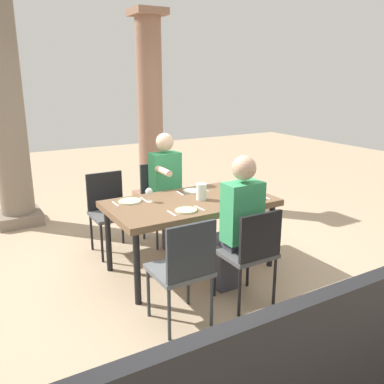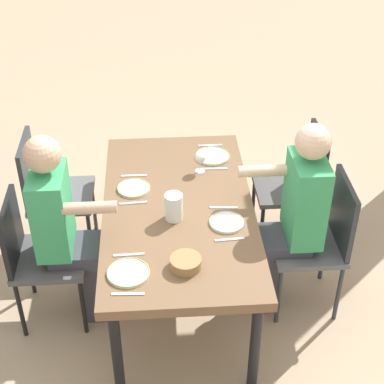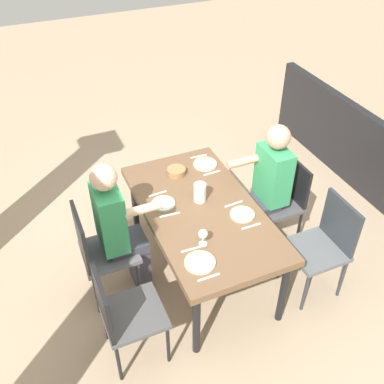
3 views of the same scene
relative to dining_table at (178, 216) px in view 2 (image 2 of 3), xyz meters
name	(u,v)px [view 2 (image 2 of 3)]	position (x,y,z in m)	size (l,w,h in m)	color
ground_plane	(180,295)	(0.00, 0.00, -0.68)	(16.00, 16.00, 0.00)	tan
dining_table	(178,216)	(0.00, 0.00, 0.00)	(1.67, 0.91, 0.75)	brown
chair_west_north	(298,180)	(-0.57, 0.88, -0.16)	(0.44, 0.44, 0.90)	#4F4F50
chair_west_south	(49,188)	(-0.57, -0.88, -0.15)	(0.44, 0.44, 0.92)	#5B5E61
chair_mid_north	(320,236)	(0.09, 0.88, -0.14)	(0.44, 0.44, 0.94)	#5B5E61
chair_mid_south	(36,252)	(0.09, -0.87, -0.16)	(0.44, 0.44, 0.88)	#4F4F50
diner_woman_green	(293,215)	(0.09, 0.69, 0.03)	(0.35, 0.49, 1.33)	#3F3F4C
diner_man_white	(65,226)	(0.09, -0.68, 0.03)	(0.35, 0.50, 1.32)	#3F3F4C
plate_0	(212,156)	(-0.55, 0.26, 0.07)	(0.23, 0.23, 0.02)	silver
wine_glass_0	(200,158)	(-0.38, 0.16, 0.17)	(0.07, 0.07, 0.14)	white
fork_0	(210,145)	(-0.70, 0.26, 0.07)	(0.02, 0.17, 0.01)	silver
spoon_0	(215,169)	(-0.40, 0.26, 0.07)	(0.02, 0.17, 0.01)	silver
plate_1	(134,188)	(-0.21, -0.27, 0.07)	(0.21, 0.21, 0.02)	silver
fork_1	(134,176)	(-0.36, -0.27, 0.07)	(0.02, 0.17, 0.01)	silver
spoon_1	(133,203)	(-0.06, -0.27, 0.07)	(0.02, 0.17, 0.01)	silver
plate_2	(227,222)	(0.18, 0.27, 0.07)	(0.21, 0.21, 0.02)	white
fork_2	(224,208)	(0.03, 0.27, 0.07)	(0.02, 0.17, 0.01)	silver
spoon_2	(230,239)	(0.33, 0.27, 0.07)	(0.02, 0.17, 0.01)	silver
plate_3	(128,273)	(0.57, -0.29, 0.07)	(0.23, 0.23, 0.02)	silver
fork_3	(129,255)	(0.42, -0.29, 0.07)	(0.02, 0.17, 0.01)	silver
spoon_3	(128,294)	(0.72, -0.29, 0.07)	(0.02, 0.17, 0.01)	silver
water_pitcher	(174,208)	(0.11, -0.03, 0.14)	(0.11, 0.11, 0.17)	white
bread_basket	(186,263)	(0.54, 0.01, 0.10)	(0.17, 0.17, 0.06)	#9E7547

